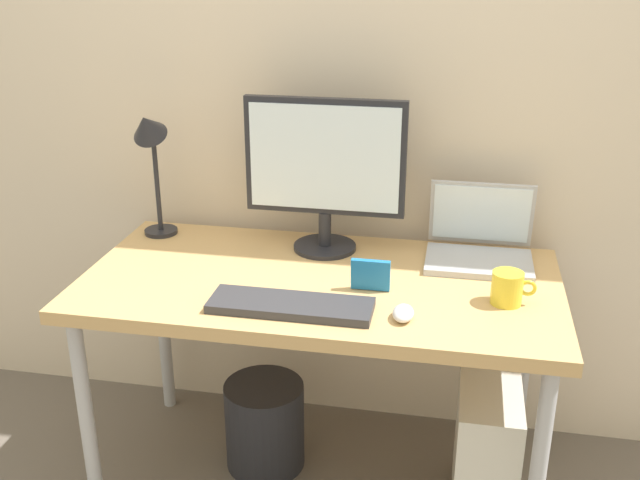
{
  "coord_description": "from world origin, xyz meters",
  "views": [
    {
      "loc": [
        0.38,
        -1.95,
        1.63
      ],
      "look_at": [
        0.0,
        0.0,
        0.83
      ],
      "focal_mm": 41.81,
      "sensor_mm": 36.0,
      "label": 1
    }
  ],
  "objects_px": {
    "desk": "(320,297)",
    "coffee_mug": "(508,288)",
    "mouse": "(403,313)",
    "monitor": "(325,167)",
    "computer_tower": "(486,449)",
    "desk_lamp": "(150,146)",
    "keyboard": "(291,305)",
    "wastebasket": "(265,425)",
    "photo_frame": "(371,275)",
    "laptop": "(480,241)"
  },
  "relations": [
    {
      "from": "desk",
      "to": "keyboard",
      "type": "distance_m",
      "value": 0.23
    },
    {
      "from": "desk",
      "to": "mouse",
      "type": "relative_size",
      "value": 15.48
    },
    {
      "from": "desk_lamp",
      "to": "photo_frame",
      "type": "xyz_separation_m",
      "value": [
        0.75,
        -0.27,
        -0.26
      ]
    },
    {
      "from": "computer_tower",
      "to": "mouse",
      "type": "bearing_deg",
      "value": -146.2
    },
    {
      "from": "keyboard",
      "to": "photo_frame",
      "type": "bearing_deg",
      "value": 39.32
    },
    {
      "from": "desk",
      "to": "coffee_mug",
      "type": "distance_m",
      "value": 0.54
    },
    {
      "from": "computer_tower",
      "to": "monitor",
      "type": "bearing_deg",
      "value": 154.57
    },
    {
      "from": "wastebasket",
      "to": "laptop",
      "type": "bearing_deg",
      "value": 17.44
    },
    {
      "from": "desk",
      "to": "keyboard",
      "type": "bearing_deg",
      "value": -100.26
    },
    {
      "from": "computer_tower",
      "to": "wastebasket",
      "type": "bearing_deg",
      "value": 174.35
    },
    {
      "from": "monitor",
      "to": "desk",
      "type": "bearing_deg",
      "value": -82.9
    },
    {
      "from": "computer_tower",
      "to": "keyboard",
      "type": "bearing_deg",
      "value": -162.58
    },
    {
      "from": "coffee_mug",
      "to": "photo_frame",
      "type": "height_order",
      "value": "photo_frame"
    },
    {
      "from": "monitor",
      "to": "mouse",
      "type": "distance_m",
      "value": 0.58
    },
    {
      "from": "monitor",
      "to": "computer_tower",
      "type": "distance_m",
      "value": 0.98
    },
    {
      "from": "mouse",
      "to": "monitor",
      "type": "bearing_deg",
      "value": 123.95
    },
    {
      "from": "keyboard",
      "to": "mouse",
      "type": "bearing_deg",
      "value": 0.66
    },
    {
      "from": "computer_tower",
      "to": "coffee_mug",
      "type": "bearing_deg",
      "value": -62.1
    },
    {
      "from": "coffee_mug",
      "to": "photo_frame",
      "type": "xyz_separation_m",
      "value": [
        -0.37,
        0.01,
        0.0
      ]
    },
    {
      "from": "monitor",
      "to": "computer_tower",
      "type": "height_order",
      "value": "monitor"
    },
    {
      "from": "monitor",
      "to": "keyboard",
      "type": "relative_size",
      "value": 1.13
    },
    {
      "from": "laptop",
      "to": "wastebasket",
      "type": "relative_size",
      "value": 1.07
    },
    {
      "from": "monitor",
      "to": "wastebasket",
      "type": "relative_size",
      "value": 1.66
    },
    {
      "from": "laptop",
      "to": "keyboard",
      "type": "height_order",
      "value": "laptop"
    },
    {
      "from": "desk",
      "to": "desk_lamp",
      "type": "xyz_separation_m",
      "value": [
        -0.6,
        0.22,
        0.37
      ]
    },
    {
      "from": "keyboard",
      "to": "wastebasket",
      "type": "xyz_separation_m",
      "value": [
        -0.15,
        0.24,
        -0.58
      ]
    },
    {
      "from": "wastebasket",
      "to": "keyboard",
      "type": "bearing_deg",
      "value": -57.88
    },
    {
      "from": "desk_lamp",
      "to": "keyboard",
      "type": "xyz_separation_m",
      "value": [
        0.56,
        -0.43,
        -0.3
      ]
    },
    {
      "from": "monitor",
      "to": "computer_tower",
      "type": "relative_size",
      "value": 1.19
    },
    {
      "from": "computer_tower",
      "to": "wastebasket",
      "type": "relative_size",
      "value": 1.4
    },
    {
      "from": "coffee_mug",
      "to": "desk_lamp",
      "type": "bearing_deg",
      "value": 165.81
    },
    {
      "from": "monitor",
      "to": "mouse",
      "type": "xyz_separation_m",
      "value": [
        0.29,
        -0.43,
        -0.26
      ]
    },
    {
      "from": "coffee_mug",
      "to": "wastebasket",
      "type": "height_order",
      "value": "coffee_mug"
    },
    {
      "from": "monitor",
      "to": "photo_frame",
      "type": "bearing_deg",
      "value": -56.37
    },
    {
      "from": "desk",
      "to": "laptop",
      "type": "bearing_deg",
      "value": 27.27
    },
    {
      "from": "photo_frame",
      "to": "desk",
      "type": "bearing_deg",
      "value": 160.77
    },
    {
      "from": "photo_frame",
      "to": "wastebasket",
      "type": "height_order",
      "value": "photo_frame"
    },
    {
      "from": "coffee_mug",
      "to": "wastebasket",
      "type": "xyz_separation_m",
      "value": [
        -0.72,
        0.1,
        -0.61
      ]
    },
    {
      "from": "desk",
      "to": "laptop",
      "type": "distance_m",
      "value": 0.53
    },
    {
      "from": "computer_tower",
      "to": "wastebasket",
      "type": "xyz_separation_m",
      "value": [
        -0.71,
        0.07,
        -0.06
      ]
    },
    {
      "from": "desk",
      "to": "desk_lamp",
      "type": "bearing_deg",
      "value": 159.68
    },
    {
      "from": "monitor",
      "to": "coffee_mug",
      "type": "relative_size",
      "value": 4.13
    },
    {
      "from": "desk",
      "to": "laptop",
      "type": "height_order",
      "value": "laptop"
    },
    {
      "from": "desk_lamp",
      "to": "keyboard",
      "type": "bearing_deg",
      "value": -37.83
    },
    {
      "from": "desk",
      "to": "desk_lamp",
      "type": "height_order",
      "value": "desk_lamp"
    },
    {
      "from": "mouse",
      "to": "photo_frame",
      "type": "height_order",
      "value": "photo_frame"
    },
    {
      "from": "coffee_mug",
      "to": "monitor",
      "type": "bearing_deg",
      "value": 152.99
    },
    {
      "from": "monitor",
      "to": "computer_tower",
      "type": "bearing_deg",
      "value": -25.43
    },
    {
      "from": "desk_lamp",
      "to": "wastebasket",
      "type": "relative_size",
      "value": 1.47
    },
    {
      "from": "desk",
      "to": "monitor",
      "type": "relative_size",
      "value": 2.8
    }
  ]
}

